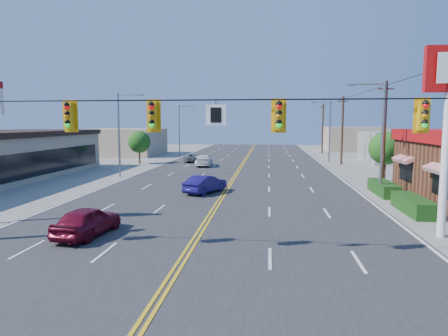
# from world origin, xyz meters

# --- Properties ---
(ground) EXTENTS (160.00, 160.00, 0.00)m
(ground) POSITION_xyz_m (0.00, 0.00, 0.00)
(ground) COLOR gray
(ground) RESTS_ON ground
(road) EXTENTS (20.00, 120.00, 0.06)m
(road) POSITION_xyz_m (0.00, 20.00, 0.03)
(road) COLOR #2D2D30
(road) RESTS_ON ground
(signal_span) EXTENTS (24.32, 0.34, 9.00)m
(signal_span) POSITION_xyz_m (-0.12, 0.00, 4.89)
(signal_span) COLOR #47301E
(signal_span) RESTS_ON ground
(streetlight_se) EXTENTS (2.55, 0.25, 8.00)m
(streetlight_se) POSITION_xyz_m (10.79, 14.00, 4.51)
(streetlight_se) COLOR gray
(streetlight_se) RESTS_ON ground
(streetlight_ne) EXTENTS (2.55, 0.25, 8.00)m
(streetlight_ne) POSITION_xyz_m (10.79, 38.00, 4.51)
(streetlight_ne) COLOR gray
(streetlight_ne) RESTS_ON ground
(streetlight_sw) EXTENTS (2.55, 0.25, 8.00)m
(streetlight_sw) POSITION_xyz_m (-10.79, 22.00, 4.51)
(streetlight_sw) COLOR gray
(streetlight_sw) RESTS_ON ground
(streetlight_nw) EXTENTS (2.55, 0.25, 8.00)m
(streetlight_nw) POSITION_xyz_m (-10.79, 48.00, 4.51)
(streetlight_nw) COLOR gray
(streetlight_nw) RESTS_ON ground
(utility_pole_near) EXTENTS (0.28, 0.28, 8.40)m
(utility_pole_near) POSITION_xyz_m (12.20, 18.00, 4.20)
(utility_pole_near) COLOR #47301E
(utility_pole_near) RESTS_ON ground
(utility_pole_mid) EXTENTS (0.28, 0.28, 8.40)m
(utility_pole_mid) POSITION_xyz_m (12.20, 36.00, 4.20)
(utility_pole_mid) COLOR #47301E
(utility_pole_mid) RESTS_ON ground
(utility_pole_far) EXTENTS (0.28, 0.28, 8.40)m
(utility_pole_far) POSITION_xyz_m (12.20, 54.00, 4.20)
(utility_pole_far) COLOR #47301E
(utility_pole_far) RESTS_ON ground
(tree_kfc_rear) EXTENTS (2.94, 2.94, 4.41)m
(tree_kfc_rear) POSITION_xyz_m (13.50, 22.00, 2.93)
(tree_kfc_rear) COLOR #47301E
(tree_kfc_rear) RESTS_ON ground
(tree_west) EXTENTS (2.80, 2.80, 4.20)m
(tree_west) POSITION_xyz_m (-13.00, 34.00, 2.79)
(tree_west) COLOR #47301E
(tree_west) RESTS_ON ground
(bld_east_mid) EXTENTS (12.00, 10.00, 4.00)m
(bld_east_mid) POSITION_xyz_m (22.00, 40.00, 2.00)
(bld_east_mid) COLOR gray
(bld_east_mid) RESTS_ON ground
(bld_west_far) EXTENTS (11.00, 12.00, 4.20)m
(bld_west_far) POSITION_xyz_m (-20.00, 48.00, 2.10)
(bld_west_far) COLOR tan
(bld_west_far) RESTS_ON ground
(bld_east_far) EXTENTS (10.00, 10.00, 4.40)m
(bld_east_far) POSITION_xyz_m (19.00, 62.00, 2.20)
(bld_east_far) COLOR tan
(bld_east_far) RESTS_ON ground
(car_magenta) EXTENTS (2.06, 4.11, 1.35)m
(car_magenta) POSITION_xyz_m (-4.99, 2.22, 0.67)
(car_magenta) COLOR maroon
(car_magenta) RESTS_ON ground
(car_blue) EXTENTS (2.90, 4.17, 1.30)m
(car_blue) POSITION_xyz_m (-1.40, 13.82, 0.65)
(car_blue) COLOR #160F58
(car_blue) RESTS_ON ground
(car_white) EXTENTS (2.29, 4.79, 1.35)m
(car_white) POSITION_xyz_m (-4.44, 31.96, 0.67)
(car_white) COLOR white
(car_white) RESTS_ON ground
(car_silver) EXTENTS (2.86, 4.43, 1.13)m
(car_silver) POSITION_xyz_m (-6.93, 36.66, 0.57)
(car_silver) COLOR gray
(car_silver) RESTS_ON ground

